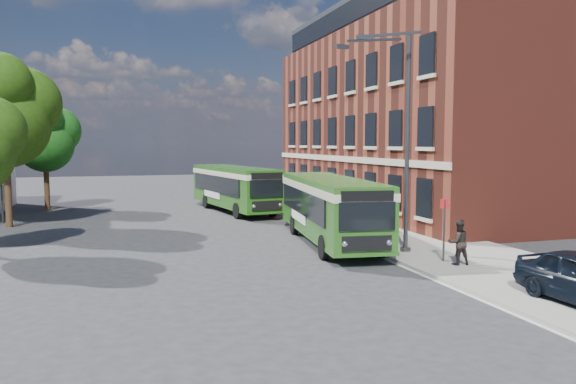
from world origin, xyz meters
name	(u,v)px	position (x,y,z in m)	size (l,w,h in m)	color
ground	(272,253)	(0.00, 0.00, 0.00)	(120.00, 120.00, 0.00)	#2B2B2D
pavement	(349,220)	(7.00, 8.00, 0.07)	(6.00, 48.00, 0.15)	gray
kerb_line	(301,223)	(3.95, 8.00, 0.01)	(0.12, 48.00, 0.01)	beige
brick_office	(420,109)	(14.00, 12.00, 6.97)	(12.10, 26.00, 14.20)	maroon
flagpole	(0,138)	(-12.45, 13.00, 4.94)	(0.95, 0.10, 9.00)	#343639
street_lamp	(399,139)	(4.84, -2.00, 4.79)	(2.96, 2.38, 9.00)	#343639
bus_stop_sign	(444,226)	(5.60, -4.20, 1.51)	(0.35, 0.08, 2.52)	#343639
bus_front	(330,204)	(3.20, 1.48, 1.83)	(3.87, 11.22, 3.02)	#295E1B
bus_rear	(235,185)	(1.47, 14.63, 1.83)	(4.17, 11.18, 3.02)	#235616
pedestrian_a	(388,230)	(4.60, -1.62, 1.00)	(0.62, 0.41, 1.70)	black
pedestrian_b	(458,242)	(5.76, -4.91, 0.99)	(0.81, 0.63, 1.67)	black
tree_mid	(6,111)	(-11.81, 11.26, 6.36)	(5.55, 5.28, 9.38)	#3D2616
tree_right	(46,136)	(-10.70, 19.14, 5.12)	(4.47, 4.25, 7.54)	#3D2616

